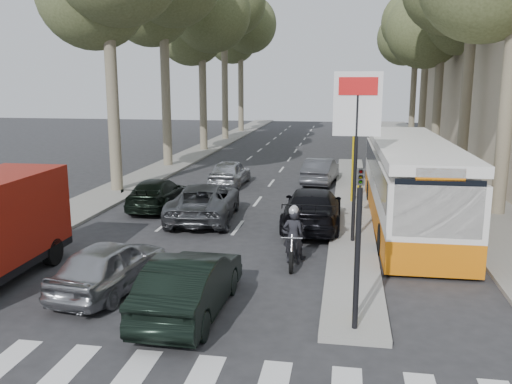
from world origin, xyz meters
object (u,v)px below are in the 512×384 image
at_px(silver_hatchback, 110,265).
at_px(city_bus, 410,180).
at_px(dark_hatchback, 190,284).
at_px(motorcycle, 293,236).

height_order(silver_hatchback, city_bus, city_bus).
relative_size(dark_hatchback, city_bus, 0.36).
bearing_deg(dark_hatchback, motorcycle, -115.28).
distance_m(silver_hatchback, dark_hatchback, 2.63).
relative_size(silver_hatchback, dark_hatchback, 0.91).
height_order(silver_hatchback, motorcycle, motorcycle).
xyz_separation_m(city_bus, motorcycle, (-3.83, -5.10, -0.88)).
bearing_deg(dark_hatchback, city_bus, -121.41).
relative_size(silver_hatchback, city_bus, 0.33).
xyz_separation_m(silver_hatchback, dark_hatchback, (2.42, -1.01, 0.04)).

